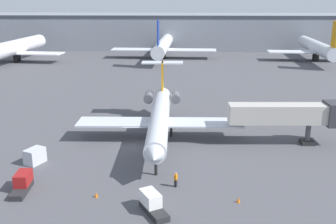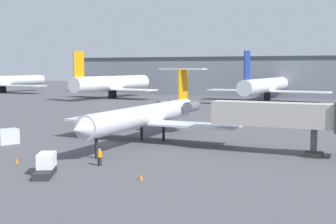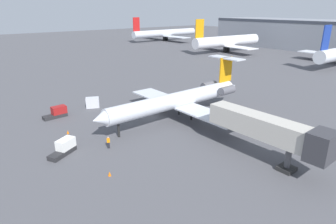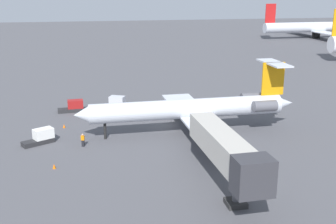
{
  "view_description": "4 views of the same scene",
  "coord_description": "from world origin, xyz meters",
  "px_view_note": "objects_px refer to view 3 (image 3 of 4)",
  "views": [
    {
      "loc": [
        6.79,
        -51.36,
        19.99
      ],
      "look_at": [
        4.96,
        3.59,
        3.78
      ],
      "focal_mm": 42.63,
      "sensor_mm": 36.0,
      "label": 1
    },
    {
      "loc": [
        31.3,
        -49.23,
        9.61
      ],
      "look_at": [
        6.29,
        3.32,
        3.86
      ],
      "focal_mm": 49.41,
      "sensor_mm": 36.0,
      "label": 2
    },
    {
      "loc": [
        39.19,
        -27.98,
        17.97
      ],
      "look_at": [
        5.75,
        -1.5,
        2.66
      ],
      "focal_mm": 31.16,
      "sensor_mm": 36.0,
      "label": 3
    },
    {
      "loc": [
        58.09,
        -11.6,
        19.25
      ],
      "look_at": [
        3.31,
        -0.78,
        3.0
      ],
      "focal_mm": 46.16,
      "sensor_mm": 36.0,
      "label": 4
    }
  ],
  "objects_px": {
    "regional_jet": "(181,99)",
    "cargo_container_uld": "(93,102)",
    "traffic_cone_near": "(110,174)",
    "traffic_cone_mid": "(68,132)",
    "jet_bridge": "(273,131)",
    "baggage_tug_trailing": "(57,113)",
    "baggage_tug_lead": "(64,148)",
    "parked_airliner_west_end": "(165,33)",
    "parked_airliner_west_mid": "(227,41)",
    "ground_crew_marshaller": "(108,142)"
  },
  "relations": [
    {
      "from": "traffic_cone_mid",
      "to": "traffic_cone_near",
      "type": "bearing_deg",
      "value": -2.34
    },
    {
      "from": "ground_crew_marshaller",
      "to": "traffic_cone_near",
      "type": "height_order",
      "value": "ground_crew_marshaller"
    },
    {
      "from": "cargo_container_uld",
      "to": "traffic_cone_near",
      "type": "height_order",
      "value": "cargo_container_uld"
    },
    {
      "from": "baggage_tug_lead",
      "to": "parked_airliner_west_mid",
      "type": "relative_size",
      "value": 0.12
    },
    {
      "from": "parked_airliner_west_mid",
      "to": "jet_bridge",
      "type": "bearing_deg",
      "value": -45.87
    },
    {
      "from": "jet_bridge",
      "to": "ground_crew_marshaller",
      "type": "bearing_deg",
      "value": -139.62
    },
    {
      "from": "regional_jet",
      "to": "baggage_tug_trailing",
      "type": "height_order",
      "value": "regional_jet"
    },
    {
      "from": "traffic_cone_near",
      "to": "regional_jet",
      "type": "bearing_deg",
      "value": 115.88
    },
    {
      "from": "baggage_tug_trailing",
      "to": "parked_airliner_west_mid",
      "type": "height_order",
      "value": "parked_airliner_west_mid"
    },
    {
      "from": "jet_bridge",
      "to": "traffic_cone_mid",
      "type": "xyz_separation_m",
      "value": [
        -24.01,
        -16.09,
        -4.03
      ]
    },
    {
      "from": "ground_crew_marshaller",
      "to": "parked_airliner_west_mid",
      "type": "bearing_deg",
      "value": 121.6
    },
    {
      "from": "regional_jet",
      "to": "cargo_container_uld",
      "type": "relative_size",
      "value": 10.6
    },
    {
      "from": "jet_bridge",
      "to": "cargo_container_uld",
      "type": "height_order",
      "value": "jet_bridge"
    },
    {
      "from": "parked_airliner_west_end",
      "to": "jet_bridge",
      "type": "bearing_deg",
      "value": -32.63
    },
    {
      "from": "jet_bridge",
      "to": "regional_jet",
      "type": "bearing_deg",
      "value": 175.42
    },
    {
      "from": "parked_airliner_west_mid",
      "to": "cargo_container_uld",
      "type": "bearing_deg",
      "value": -66.64
    },
    {
      "from": "jet_bridge",
      "to": "baggage_tug_lead",
      "type": "xyz_separation_m",
      "value": [
        -18.06,
        -18.71,
        -3.47
      ]
    },
    {
      "from": "baggage_tug_trailing",
      "to": "parked_airliner_west_end",
      "type": "bearing_deg",
      "value": 133.58
    },
    {
      "from": "ground_crew_marshaller",
      "to": "parked_airliner_west_mid",
      "type": "distance_m",
      "value": 95.88
    },
    {
      "from": "ground_crew_marshaller",
      "to": "parked_airliner_west_end",
      "type": "height_order",
      "value": "parked_airliner_west_end"
    },
    {
      "from": "ground_crew_marshaller",
      "to": "baggage_tug_trailing",
      "type": "height_order",
      "value": "baggage_tug_trailing"
    },
    {
      "from": "traffic_cone_near",
      "to": "traffic_cone_mid",
      "type": "xyz_separation_m",
      "value": [
        -14.46,
        0.59,
        0.0
      ]
    },
    {
      "from": "jet_bridge",
      "to": "cargo_container_uld",
      "type": "relative_size",
      "value": 5.47
    },
    {
      "from": "traffic_cone_near",
      "to": "baggage_tug_trailing",
      "type": "bearing_deg",
      "value": 175.43
    },
    {
      "from": "ground_crew_marshaller",
      "to": "parked_airliner_west_mid",
      "type": "height_order",
      "value": "parked_airliner_west_mid"
    },
    {
      "from": "traffic_cone_near",
      "to": "traffic_cone_mid",
      "type": "relative_size",
      "value": 1.0
    },
    {
      "from": "traffic_cone_mid",
      "to": "jet_bridge",
      "type": "bearing_deg",
      "value": 33.82
    },
    {
      "from": "traffic_cone_mid",
      "to": "parked_airliner_west_end",
      "type": "bearing_deg",
      "value": 135.77
    },
    {
      "from": "cargo_container_uld",
      "to": "parked_airliner_west_end",
      "type": "height_order",
      "value": "parked_airliner_west_end"
    },
    {
      "from": "regional_jet",
      "to": "cargo_container_uld",
      "type": "bearing_deg",
      "value": -148.26
    },
    {
      "from": "ground_crew_marshaller",
      "to": "traffic_cone_near",
      "type": "relative_size",
      "value": 3.07
    },
    {
      "from": "cargo_container_uld",
      "to": "parked_airliner_west_end",
      "type": "relative_size",
      "value": 0.07
    },
    {
      "from": "regional_jet",
      "to": "baggage_tug_trailing",
      "type": "xyz_separation_m",
      "value": [
        -13.74,
        -16.34,
        -2.68
      ]
    },
    {
      "from": "traffic_cone_near",
      "to": "baggage_tug_lead",
      "type": "bearing_deg",
      "value": -166.58
    },
    {
      "from": "baggage_tug_lead",
      "to": "traffic_cone_near",
      "type": "xyz_separation_m",
      "value": [
        8.52,
        2.03,
        -0.56
      ]
    },
    {
      "from": "regional_jet",
      "to": "traffic_cone_near",
      "type": "distance_m",
      "value": 20.43
    },
    {
      "from": "baggage_tug_trailing",
      "to": "ground_crew_marshaller",
      "type": "bearing_deg",
      "value": 4.87
    },
    {
      "from": "traffic_cone_mid",
      "to": "parked_airliner_west_end",
      "type": "height_order",
      "value": "parked_airliner_west_end"
    },
    {
      "from": "cargo_container_uld",
      "to": "parked_airliner_west_mid",
      "type": "xyz_separation_m",
      "value": [
        -32.78,
        75.89,
        3.55
      ]
    },
    {
      "from": "regional_jet",
      "to": "traffic_cone_mid",
      "type": "xyz_separation_m",
      "value": [
        -5.66,
        -17.56,
        -3.24
      ]
    },
    {
      "from": "ground_crew_marshaller",
      "to": "parked_airliner_west_end",
      "type": "distance_m",
      "value": 135.98
    },
    {
      "from": "ground_crew_marshaller",
      "to": "baggage_tug_lead",
      "type": "xyz_separation_m",
      "value": [
        -2.2,
        -5.22,
        -0.02
      ]
    },
    {
      "from": "baggage_tug_trailing",
      "to": "traffic_cone_mid",
      "type": "distance_m",
      "value": 8.19
    },
    {
      "from": "jet_bridge",
      "to": "baggage_tug_trailing",
      "type": "relative_size",
      "value": 3.85
    },
    {
      "from": "cargo_container_uld",
      "to": "baggage_tug_trailing",
      "type": "bearing_deg",
      "value": -80.36
    },
    {
      "from": "traffic_cone_near",
      "to": "parked_airliner_west_mid",
      "type": "relative_size",
      "value": 0.02
    },
    {
      "from": "cargo_container_uld",
      "to": "jet_bridge",
      "type": "bearing_deg",
      "value": 13.14
    },
    {
      "from": "baggage_tug_lead",
      "to": "baggage_tug_trailing",
      "type": "xyz_separation_m",
      "value": [
        -14.03,
        3.83,
        0.0
      ]
    },
    {
      "from": "jet_bridge",
      "to": "baggage_tug_lead",
      "type": "distance_m",
      "value": 26.24
    },
    {
      "from": "cargo_container_uld",
      "to": "traffic_cone_mid",
      "type": "height_order",
      "value": "cargo_container_uld"
    }
  ]
}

